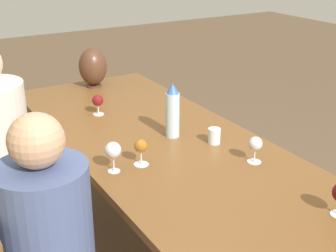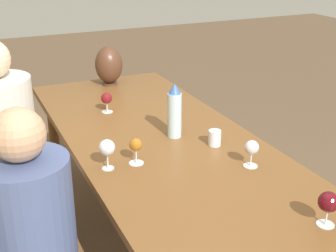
# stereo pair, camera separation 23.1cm
# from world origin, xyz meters

# --- Properties ---
(dining_table) EXTENTS (2.75, 0.95, 0.74)m
(dining_table) POSITION_xyz_m (0.00, 0.00, 0.68)
(dining_table) COLOR brown
(dining_table) RESTS_ON ground_plane
(water_bottle) EXTENTS (0.07, 0.07, 0.29)m
(water_bottle) POSITION_xyz_m (0.17, -0.07, 0.89)
(water_bottle) COLOR #ADCCD6
(water_bottle) RESTS_ON dining_table
(water_tumbler) EXTENTS (0.07, 0.07, 0.08)m
(water_tumbler) POSITION_xyz_m (-0.02, -0.21, 0.78)
(water_tumbler) COLOR silver
(water_tumbler) RESTS_ON dining_table
(vase) EXTENTS (0.19, 0.19, 0.28)m
(vase) POSITION_xyz_m (1.21, -0.05, 0.89)
(vase) COLOR #4C2D1E
(vase) RESTS_ON dining_table
(wine_glass_0) EXTENTS (0.07, 0.07, 0.13)m
(wine_glass_0) POSITION_xyz_m (-0.29, -0.25, 0.83)
(wine_glass_0) COLOR silver
(wine_glass_0) RESTS_ON dining_table
(wine_glass_1) EXTENTS (0.07, 0.07, 0.13)m
(wine_glass_1) POSITION_xyz_m (-0.05, 0.23, 0.83)
(wine_glass_1) COLOR silver
(wine_glass_1) RESTS_ON dining_table
(wine_glass_2) EXTENTS (0.08, 0.08, 0.15)m
(wine_glass_2) POSITION_xyz_m (-0.04, 0.37, 0.85)
(wine_glass_2) COLOR silver
(wine_glass_2) RESTS_ON dining_table
(wine_glass_3) EXTENTS (0.07, 0.07, 0.12)m
(wine_glass_3) POSITION_xyz_m (0.68, 0.14, 0.83)
(wine_glass_3) COLOR silver
(wine_glass_3) RESTS_ON dining_table
(wine_glass_4) EXTENTS (0.08, 0.08, 0.14)m
(wine_glass_4) POSITION_xyz_m (-0.81, -0.23, 0.84)
(wine_glass_4) COLOR silver
(wine_glass_4) RESTS_ON dining_table
(person_near) EXTENTS (0.34, 0.34, 1.20)m
(person_near) POSITION_xyz_m (-0.33, 0.75, 0.64)
(person_near) COLOR #2D2D38
(person_near) RESTS_ON ground_plane
(person_far) EXTENTS (0.38, 0.38, 1.26)m
(person_far) POSITION_xyz_m (0.61, 0.75, 0.66)
(person_far) COLOR #2D2D38
(person_far) RESTS_ON ground_plane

